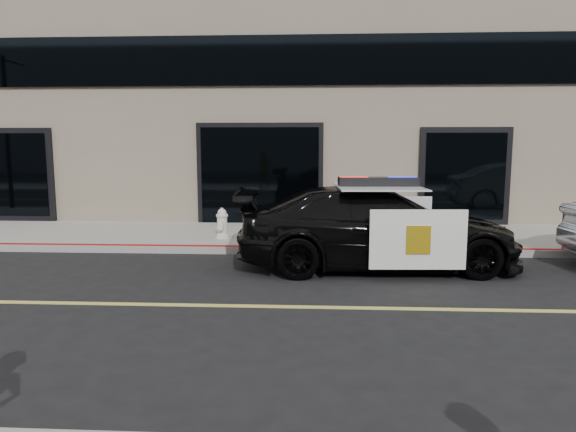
{
  "coord_description": "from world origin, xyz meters",
  "views": [
    {
      "loc": [
        0.51,
        -7.03,
        2.29
      ],
      "look_at": [
        0.02,
        2.2,
        1.0
      ],
      "focal_mm": 32.0,
      "sensor_mm": 36.0,
      "label": 1
    }
  ],
  "objects": [
    {
      "name": "sidewalk_n",
      "position": [
        0.0,
        5.25,
        0.07
      ],
      "size": [
        60.0,
        3.5,
        0.15
      ],
      "primitive_type": "cube",
      "color": "gray",
      "rests_on": "ground"
    },
    {
      "name": "fire_hydrant",
      "position": [
        -1.62,
        4.51,
        0.48
      ],
      "size": [
        0.32,
        0.44,
        0.7
      ],
      "color": "silver",
      "rests_on": "sidewalk_n"
    },
    {
      "name": "ground",
      "position": [
        0.0,
        0.0,
        0.0
      ],
      "size": [
        120.0,
        120.0,
        0.0
      ],
      "primitive_type": "plane",
      "color": "black",
      "rests_on": "ground"
    },
    {
      "name": "police_car",
      "position": [
        1.67,
        2.47,
        0.76
      ],
      "size": [
        2.68,
        5.41,
        1.7
      ],
      "color": "black",
      "rests_on": "ground"
    },
    {
      "name": "building_n",
      "position": [
        0.0,
        10.5,
        6.0
      ],
      "size": [
        60.0,
        7.0,
        12.0
      ],
      "primitive_type": "cube",
      "color": "#756856",
      "rests_on": "ground"
    }
  ]
}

